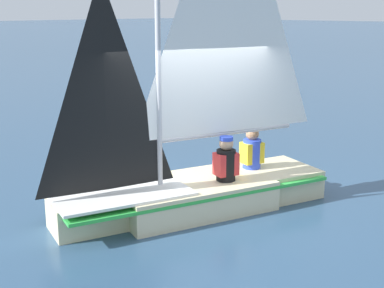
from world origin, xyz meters
The scene contains 4 objects.
ground_plane centered at (0.00, 0.00, 0.00)m, with size 260.00×260.00×0.00m, color #2D4C6B.
sailboat_main centered at (0.05, -0.02, 0.82)m, with size 4.51×2.74×5.54m.
sailor_helm centered at (0.40, -0.35, 0.63)m, with size 0.41×0.39×1.16m.
sailor_crew centered at (1.22, -0.26, 0.63)m, with size 0.41×0.39×1.16m.
Camera 1 is at (-5.88, -5.30, 3.07)m, focal length 50.00 mm.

